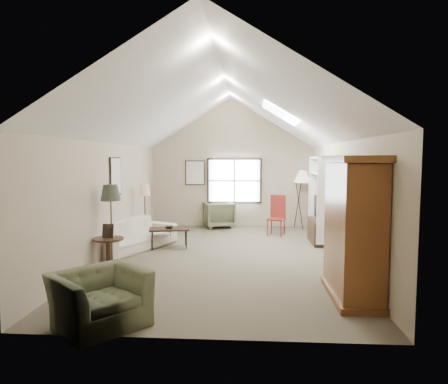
# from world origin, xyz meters

# --- Properties ---
(room_shell) EXTENTS (5.01, 8.01, 4.00)m
(room_shell) POSITION_xyz_m (0.00, 0.00, 3.21)
(room_shell) COLOR brown
(room_shell) RESTS_ON ground
(window) EXTENTS (1.72, 0.08, 1.42)m
(window) POSITION_xyz_m (0.10, 3.96, 1.45)
(window) COLOR black
(window) RESTS_ON room_shell
(skylight) EXTENTS (0.80, 1.20, 0.52)m
(skylight) POSITION_xyz_m (1.30, 0.90, 3.22)
(skylight) COLOR white
(skylight) RESTS_ON room_shell
(wall_art) EXTENTS (1.97, 3.71, 0.88)m
(wall_art) POSITION_xyz_m (-1.88, 1.94, 1.73)
(wall_art) COLOR black
(wall_art) RESTS_ON room_shell
(armoire) EXTENTS (0.60, 1.50, 2.20)m
(armoire) POSITION_xyz_m (2.18, -2.40, 1.10)
(armoire) COLOR brown
(armoire) RESTS_ON ground
(tv_alcove) EXTENTS (0.32, 1.30, 2.10)m
(tv_alcove) POSITION_xyz_m (2.34, 1.60, 1.15)
(tv_alcove) COLOR white
(tv_alcove) RESTS_ON ground
(media_console) EXTENTS (0.34, 1.18, 0.60)m
(media_console) POSITION_xyz_m (2.32, 1.60, 0.30)
(media_console) COLOR #382316
(media_console) RESTS_ON ground
(tv_panel) EXTENTS (0.05, 0.90, 0.55)m
(tv_panel) POSITION_xyz_m (2.32, 1.60, 0.92)
(tv_panel) COLOR black
(tv_panel) RESTS_ON media_console
(sofa) EXTENTS (1.86, 2.57, 0.70)m
(sofa) POSITION_xyz_m (-2.20, 0.59, 0.35)
(sofa) COLOR beige
(sofa) RESTS_ON ground
(armchair_near) EXTENTS (1.45, 1.46, 0.71)m
(armchair_near) POSITION_xyz_m (-1.35, -3.70, 0.36)
(armchair_near) COLOR #525A3F
(armchair_near) RESTS_ON ground
(armchair_far) EXTENTS (1.09, 1.11, 0.80)m
(armchair_far) POSITION_xyz_m (-0.38, 3.70, 0.40)
(armchair_far) COLOR #616244
(armchair_far) RESTS_ON ground
(coffee_table) EXTENTS (1.03, 0.71, 0.48)m
(coffee_table) POSITION_xyz_m (-1.35, 0.79, 0.24)
(coffee_table) COLOR #3A2517
(coffee_table) RESTS_ON ground
(bowl) EXTENTS (0.27, 0.27, 0.06)m
(bowl) POSITION_xyz_m (-1.35, 0.79, 0.51)
(bowl) COLOR #322514
(bowl) RESTS_ON coffee_table
(side_table) EXTENTS (0.80, 0.80, 0.60)m
(side_table) POSITION_xyz_m (-2.20, -1.01, 0.30)
(side_table) COLOR #3A2317
(side_table) RESTS_ON ground
(side_chair) EXTENTS (0.55, 0.55, 1.12)m
(side_chair) POSITION_xyz_m (1.33, 2.52, 0.56)
(side_chair) COLOR maroon
(side_chair) RESTS_ON ground
(tripod_lamp) EXTENTS (0.68, 0.68, 1.82)m
(tripod_lamp) POSITION_xyz_m (2.20, 3.70, 0.91)
(tripod_lamp) COLOR white
(tripod_lamp) RESTS_ON ground
(dark_lamp) EXTENTS (0.53, 0.53, 1.67)m
(dark_lamp) POSITION_xyz_m (-2.20, -0.81, 0.84)
(dark_lamp) COLOR #292D20
(dark_lamp) RESTS_ON ground
(tan_lamp) EXTENTS (0.40, 0.40, 1.50)m
(tan_lamp) POSITION_xyz_m (-2.20, 1.79, 0.75)
(tan_lamp) COLOR #A18067
(tan_lamp) RESTS_ON ground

